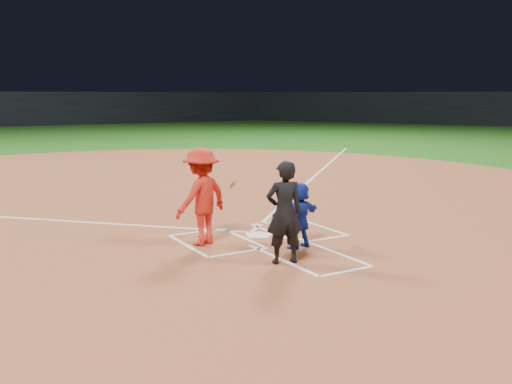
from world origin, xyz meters
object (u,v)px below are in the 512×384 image
catcher (299,215)px  batter_at_plate (202,197)px  umpire (284,212)px  home_plate (259,235)px

catcher → batter_at_plate: bearing=-49.7°
catcher → batter_at_plate: (-1.47, 1.15, 0.30)m
catcher → umpire: bearing=29.3°
catcher → umpire: size_ratio=0.71×
home_plate → batter_at_plate: (-1.29, -0.04, 0.92)m
umpire → catcher: bearing=-125.2°
home_plate → umpire: size_ratio=0.34×
umpire → home_plate: bearing=-94.3°
umpire → batter_at_plate: (-0.67, 1.83, 0.05)m
home_plate → batter_at_plate: 1.58m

